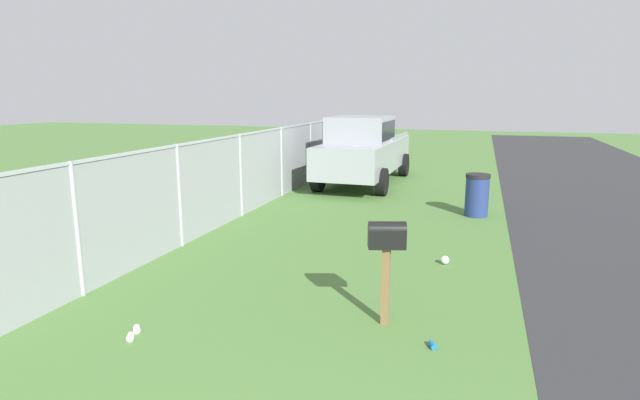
% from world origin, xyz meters
% --- Properties ---
extents(mailbox, '(0.32, 0.48, 1.28)m').
position_xyz_m(mailbox, '(4.69, -0.14, 1.01)').
color(mailbox, brown).
rests_on(mailbox, ground).
extents(pickup_truck, '(5.52, 2.20, 2.09)m').
position_xyz_m(pickup_truck, '(14.24, 2.30, 1.10)').
color(pickup_truck, '#93999E').
rests_on(pickup_truck, ground).
extents(trash_bin, '(0.54, 0.54, 0.97)m').
position_xyz_m(trash_bin, '(10.87, -1.11, 0.49)').
color(trash_bin, navy).
rests_on(trash_bin, ground).
extents(fence_section, '(14.92, 0.07, 1.87)m').
position_xyz_m(fence_section, '(9.26, 4.01, 1.00)').
color(fence_section, '#9EA3A8').
rests_on(fence_section, ground).
extents(litter_cup_near_hydrant, '(0.13, 0.12, 0.08)m').
position_xyz_m(litter_cup_near_hydrant, '(3.40, 2.53, 0.04)').
color(litter_cup_near_hydrant, white).
rests_on(litter_cup_near_hydrant, ground).
extents(litter_bag_midfield_b, '(0.14, 0.14, 0.14)m').
position_xyz_m(litter_bag_midfield_b, '(7.17, -0.68, 0.07)').
color(litter_bag_midfield_b, silver).
rests_on(litter_bag_midfield_b, ground).
extents(litter_can_far_scatter, '(0.14, 0.11, 0.07)m').
position_xyz_m(litter_can_far_scatter, '(4.24, -0.75, 0.03)').
color(litter_can_far_scatter, blue).
rests_on(litter_can_far_scatter, ground).
extents(litter_cup_midfield_a, '(0.13, 0.13, 0.08)m').
position_xyz_m(litter_cup_midfield_a, '(3.58, 2.59, 0.04)').
color(litter_cup_midfield_a, white).
rests_on(litter_cup_midfield_a, ground).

